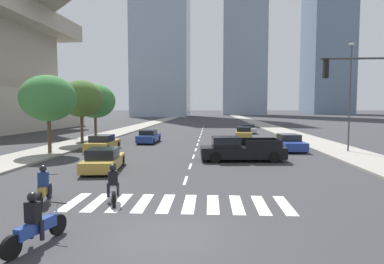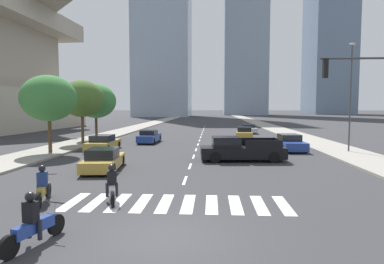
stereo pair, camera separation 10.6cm
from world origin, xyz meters
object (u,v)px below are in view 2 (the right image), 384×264
Objects in this scene: motorcycle_lead at (112,187)px; pickup_truck at (238,149)px; motorcycle_trailing at (43,188)px; street_tree_second at (82,99)px; street_tree_third at (96,101)px; street_tree_nearest at (49,98)px; street_lamp_east at (351,90)px; motorcycle_third at (34,225)px; sedan_gold_5 at (103,143)px; sedan_gold_1 at (244,133)px; sedan_blue_3 at (290,143)px; sedan_blue_0 at (149,137)px; sedan_silver_4 at (249,129)px; sedan_gold_2 at (103,160)px.

pickup_truck is (5.73, 10.12, 0.23)m from motorcycle_lead.
motorcycle_trailing is 0.35× the size of street_tree_second.
pickup_truck is 19.53m from street_tree_third.
street_tree_nearest reaches higher than motorcycle_lead.
street_tree_nearest is (-8.73, 12.41, 3.80)m from motorcycle_lead.
street_tree_third is (-23.67, 8.21, -0.71)m from street_lamp_east.
motorcycle_third is 19.69m from sedan_gold_5.
sedan_gold_1 is at bearing 24.61° from street_tree_second.
street_tree_nearest reaches higher than pickup_truck.
sedan_gold_5 is (-5.37, 14.96, 0.03)m from motorcycle_lead.
pickup_truck is at bearing -41.05° from sedan_blue_3.
motorcycle_third is at bearing -167.05° from sedan_gold_5.
motorcycle_trailing is 14.66m from street_tree_nearest.
pickup_truck reaches higher than sedan_blue_0.
sedan_silver_4 is at bearing -39.04° from sedan_blue_0.
motorcycle_trailing is 0.46× the size of sedan_gold_5.
motorcycle_lead is 0.35× the size of street_tree_second.
pickup_truck reaches higher than motorcycle_lead.
motorcycle_lead reaches higher than sedan_silver_4.
sedan_blue_3 is (4.86, 5.89, -0.18)m from pickup_truck.
motorcycle_trailing is 20.60m from street_tree_second.
sedan_blue_3 is 1.04× the size of sedan_silver_4.
street_tree_third is (-6.30, 16.49, 3.76)m from sedan_gold_2.
sedan_gold_2 is 0.53× the size of street_lamp_east.
street_tree_second is at bearing 2.56° from motorcycle_trailing.
sedan_blue_0 is at bearing 159.03° from street_lamp_east.
sedan_blue_0 is 17.98m from sedan_silver_4.
street_lamp_east is at bearing 36.30° from sedan_gold_1.
sedan_gold_5 is (-15.96, -1.06, -0.01)m from sedan_blue_3.
pickup_truck is 1.34× the size of sedan_gold_1.
motorcycle_lead is 21.33m from street_lamp_east.
sedan_gold_2 is 0.99× the size of sedan_gold_5.
sedan_gold_5 is at bearing -27.37° from pickup_truck.
motorcycle_third is at bearing -71.08° from street_tree_second.
street_tree_second reaches higher than street_tree_nearest.
motorcycle_lead is at bearing -11.08° from sedan_gold_1.
motorcycle_lead reaches higher than sedan_gold_1.
street_tree_nearest reaches higher than motorcycle_third.
sedan_blue_3 is 15.99m from sedan_gold_5.
street_tree_third is (-14.47, 12.63, 3.54)m from pickup_truck.
sedan_blue_3 is at bearing 3.24° from sedan_silver_4.
sedan_blue_3 is 19.92m from street_tree_second.
sedan_gold_2 is 9.18m from sedan_gold_5.
pickup_truck is 13.91m from sedan_blue_0.
street_tree_second is at bearing 33.51° from motorcycle_third.
motorcycle_trailing is 0.35× the size of street_tree_nearest.
street_tree_nearest is (-19.32, -3.61, 3.75)m from sedan_blue_3.
motorcycle_trailing reaches higher than sedan_blue_0.
street_tree_second is (-8.73, 18.92, 3.94)m from motorcycle_lead.
street_tree_second is at bearing -60.13° from sedan_gold_1.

